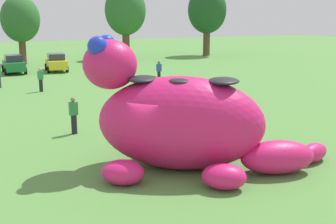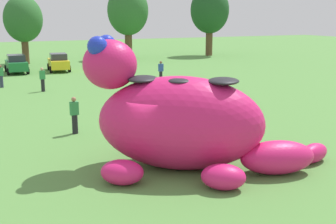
{
  "view_description": "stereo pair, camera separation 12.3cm",
  "coord_description": "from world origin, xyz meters",
  "px_view_note": "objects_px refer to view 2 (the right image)",
  "views": [
    {
      "loc": [
        -5.89,
        -13.34,
        5.29
      ],
      "look_at": [
        0.65,
        0.44,
        1.82
      ],
      "focal_mm": 45.48,
      "sensor_mm": 36.0,
      "label": 1
    },
    {
      "loc": [
        -5.78,
        -13.39,
        5.29
      ],
      "look_at": [
        0.65,
        0.44,
        1.82
      ],
      "focal_mm": 45.48,
      "sensor_mm": 36.0,
      "label": 2
    }
  ],
  "objects_px": {
    "spectator_wandering": "(75,115)",
    "spectator_near_inflatable": "(161,72)",
    "giant_inflatable_creature": "(181,121)",
    "spectator_far_side": "(43,80)",
    "spectator_by_cars": "(1,76)",
    "car_green": "(16,64)",
    "car_yellow": "(58,62)"
  },
  "relations": [
    {
      "from": "giant_inflatable_creature",
      "to": "spectator_wandering",
      "type": "bearing_deg",
      "value": 111.5
    },
    {
      "from": "car_yellow",
      "to": "spectator_wandering",
      "type": "bearing_deg",
      "value": -99.08
    },
    {
      "from": "car_green",
      "to": "car_yellow",
      "type": "bearing_deg",
      "value": -2.82
    },
    {
      "from": "spectator_by_cars",
      "to": "spectator_far_side",
      "type": "relative_size",
      "value": 1.0
    },
    {
      "from": "spectator_by_cars",
      "to": "car_yellow",
      "type": "bearing_deg",
      "value": 54.28
    },
    {
      "from": "spectator_near_inflatable",
      "to": "giant_inflatable_creature",
      "type": "bearing_deg",
      "value": -112.02
    },
    {
      "from": "car_yellow",
      "to": "spectator_near_inflatable",
      "type": "distance_m",
      "value": 12.3
    },
    {
      "from": "spectator_wandering",
      "to": "spectator_by_cars",
      "type": "bearing_deg",
      "value": 97.93
    },
    {
      "from": "spectator_near_inflatable",
      "to": "spectator_far_side",
      "type": "xyz_separation_m",
      "value": [
        -9.39,
        -0.46,
        0.0
      ]
    },
    {
      "from": "car_green",
      "to": "spectator_far_side",
      "type": "relative_size",
      "value": 2.4
    },
    {
      "from": "spectator_by_cars",
      "to": "spectator_far_side",
      "type": "xyz_separation_m",
      "value": [
        2.55,
        -3.06,
        0.0
      ]
    },
    {
      "from": "car_green",
      "to": "spectator_far_side",
      "type": "xyz_separation_m",
      "value": [
        0.64,
        -11.3,
        -0.01
      ]
    },
    {
      "from": "spectator_near_inflatable",
      "to": "spectator_by_cars",
      "type": "bearing_deg",
      "value": 167.74
    },
    {
      "from": "spectator_by_cars",
      "to": "spectator_far_side",
      "type": "bearing_deg",
      "value": -50.13
    },
    {
      "from": "car_green",
      "to": "spectator_far_side",
      "type": "height_order",
      "value": "car_green"
    },
    {
      "from": "car_green",
      "to": "spectator_by_cars",
      "type": "bearing_deg",
      "value": -103.08
    },
    {
      "from": "giant_inflatable_creature",
      "to": "spectator_by_cars",
      "type": "relative_size",
      "value": 5.17
    },
    {
      "from": "car_green",
      "to": "spectator_near_inflatable",
      "type": "bearing_deg",
      "value": -47.22
    },
    {
      "from": "car_green",
      "to": "spectator_far_side",
      "type": "bearing_deg",
      "value": -86.78
    },
    {
      "from": "car_yellow",
      "to": "spectator_far_side",
      "type": "height_order",
      "value": "car_yellow"
    },
    {
      "from": "car_yellow",
      "to": "spectator_wandering",
      "type": "xyz_separation_m",
      "value": [
        -3.69,
        -23.1,
        -0.01
      ]
    },
    {
      "from": "car_yellow",
      "to": "spectator_wandering",
      "type": "height_order",
      "value": "car_yellow"
    },
    {
      "from": "giant_inflatable_creature",
      "to": "spectator_far_side",
      "type": "height_order",
      "value": "giant_inflatable_creature"
    },
    {
      "from": "giant_inflatable_creature",
      "to": "spectator_near_inflatable",
      "type": "relative_size",
      "value": 5.17
    },
    {
      "from": "spectator_by_cars",
      "to": "spectator_wandering",
      "type": "relative_size",
      "value": 1.0
    },
    {
      "from": "giant_inflatable_creature",
      "to": "car_green",
      "type": "relative_size",
      "value": 2.16
    },
    {
      "from": "giant_inflatable_creature",
      "to": "spectator_near_inflatable",
      "type": "distance_m",
      "value": 19.95
    },
    {
      "from": "giant_inflatable_creature",
      "to": "spectator_near_inflatable",
      "type": "height_order",
      "value": "giant_inflatable_creature"
    },
    {
      "from": "spectator_wandering",
      "to": "spectator_near_inflatable",
      "type": "bearing_deg",
      "value": 51.67
    },
    {
      "from": "spectator_by_cars",
      "to": "spectator_wandering",
      "type": "height_order",
      "value": "same"
    },
    {
      "from": "car_yellow",
      "to": "spectator_by_cars",
      "type": "relative_size",
      "value": 2.47
    },
    {
      "from": "giant_inflatable_creature",
      "to": "spectator_far_side",
      "type": "bearing_deg",
      "value": 96.08
    }
  ]
}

